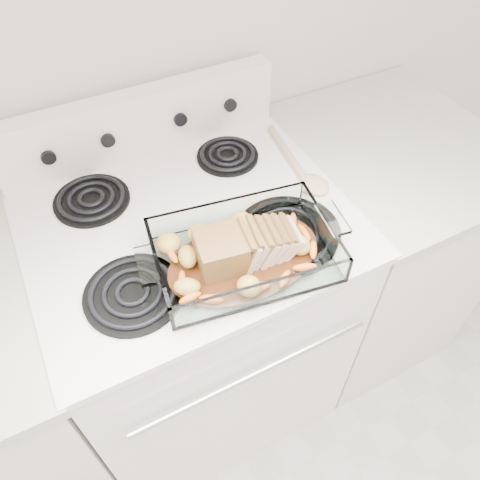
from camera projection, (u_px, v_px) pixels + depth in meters
name	position (u px, v px, depth m)	size (l,w,h in m)	color
electric_range	(199.00, 316.00, 1.48)	(0.78, 0.70, 1.12)	white
counter_right	(367.00, 246.00, 1.69)	(0.58, 0.68, 0.93)	silver
baking_dish	(244.00, 255.00, 1.03)	(0.38, 0.25, 0.07)	white
pork_roast	(239.00, 249.00, 1.00)	(0.23, 0.10, 0.08)	olive
roast_vegetables	(236.00, 243.00, 1.04)	(0.33, 0.18, 0.04)	orange
wooden_spoon	(302.00, 170.00, 1.24)	(0.07, 0.31, 0.02)	beige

